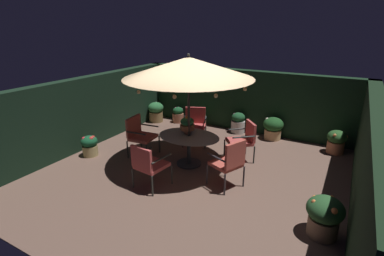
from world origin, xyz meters
TOP-DOWN VIEW (x-y plane):
  - ground_plane at (0.00, 0.00)m, footprint 6.92×6.85m
  - hedge_backdrop_rear at (0.00, 3.28)m, footprint 6.92×0.30m
  - hedge_backdrop_left at (-3.31, 0.00)m, footprint 0.30×6.85m
  - hedge_backdrop_right at (3.31, 0.00)m, footprint 0.30×6.85m
  - patio_dining_table at (-0.29, 0.28)m, footprint 1.48×1.13m
  - patio_umbrella at (-0.29, 0.28)m, footprint 2.86×2.86m
  - centerpiece_planter at (-0.40, 0.38)m, footprint 0.35×0.35m
  - patio_chair_north at (0.74, 1.15)m, footprint 0.82×0.82m
  - patio_chair_northeast at (-0.82, 1.53)m, footprint 0.81×0.80m
  - patio_chair_east at (-1.64, 0.13)m, footprint 0.65×0.71m
  - patio_chair_southeast at (-0.46, -1.07)m, footprint 0.65×0.68m
  - patio_chair_south at (0.95, -0.26)m, footprint 0.74×0.74m
  - potted_plant_front_corner at (-0.05, 2.90)m, footprint 0.43×0.43m
  - potted_plant_left_near at (1.02, 2.89)m, footprint 0.57×0.57m
  - potted_plant_left_far at (-1.32, 2.75)m, footprint 0.44×0.44m
  - potted_plant_back_left at (-2.73, -0.53)m, footprint 0.41×0.41m
  - potted_plant_right_near at (2.80, -0.88)m, footprint 0.57×0.57m
  - potted_plant_back_right at (-2.90, 2.56)m, footprint 0.52×0.52m
  - potted_plant_right_far at (2.71, 2.69)m, footprint 0.48×0.48m
  - potted_plant_back_center at (-2.20, 2.87)m, footprint 0.38×0.38m

SIDE VIEW (x-z plane):
  - ground_plane at x=0.00m, z-range -0.02..0.00m
  - potted_plant_back_center at x=-2.20m, z-range 0.00..0.53m
  - potted_plant_left_far at x=-1.32m, z-range 0.00..0.53m
  - potted_plant_back_left at x=-2.73m, z-range 0.02..0.55m
  - potted_plant_front_corner at x=-0.05m, z-range 0.00..0.63m
  - potted_plant_right_far at x=2.71m, z-range 0.02..0.64m
  - potted_plant_left_near at x=1.02m, z-range 0.03..0.67m
  - potted_plant_back_right at x=-2.90m, z-range 0.02..0.69m
  - potted_plant_right_near at x=2.80m, z-range 0.03..0.71m
  - patio_chair_southeast at x=-0.46m, z-range 0.08..1.03m
  - patio_chair_north at x=0.74m, z-range 0.08..1.04m
  - patio_dining_table at x=-0.29m, z-range 0.21..0.93m
  - patio_chair_northeast at x=-0.82m, z-range 0.09..1.08m
  - patio_chair_east at x=-1.64m, z-range 0.09..1.09m
  - patio_chair_south at x=0.95m, z-range 0.08..1.13m
  - hedge_backdrop_rear at x=0.00m, z-range 0.00..1.88m
  - hedge_backdrop_left at x=-3.31m, z-range 0.00..1.88m
  - hedge_backdrop_right at x=3.31m, z-range 0.00..1.88m
  - centerpiece_planter at x=-0.40m, z-range 0.75..1.17m
  - patio_umbrella at x=-0.29m, z-range 1.00..3.59m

